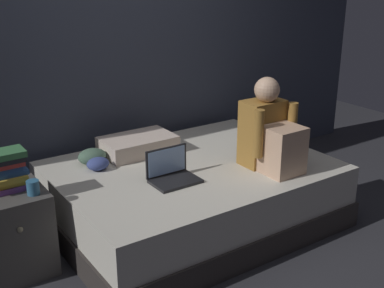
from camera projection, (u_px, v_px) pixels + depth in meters
The scene contains 10 objects.
ground_plane at pixel (193, 247), 3.50m from camera, with size 8.00×8.00×0.00m, color #2D2D33.
wall_back at pixel (108, 33), 3.97m from camera, with size 5.60×0.10×2.70m, color #383D4C.
bed at pixel (192, 194), 3.76m from camera, with size 2.00×1.50×0.47m.
nightstand at pixel (12, 232), 3.14m from camera, with size 0.44×0.46×0.55m.
person_sitting at pixel (270, 134), 3.55m from camera, with size 0.39×0.44×0.66m.
laptop at pixel (172, 173), 3.39m from camera, with size 0.32×0.23×0.22m.
pillow at pixel (138, 145), 3.89m from camera, with size 0.56×0.36×0.13m, color beige.
book_stack at pixel (7, 170), 3.04m from camera, with size 0.24×0.17×0.26m.
mug at pixel (33, 188), 3.01m from camera, with size 0.08×0.08×0.09m, color teal.
clothes_pile at pixel (94, 159), 3.64m from camera, with size 0.21×0.29×0.12m.
Camera 1 is at (-1.72, -2.51, 1.87)m, focal length 46.63 mm.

